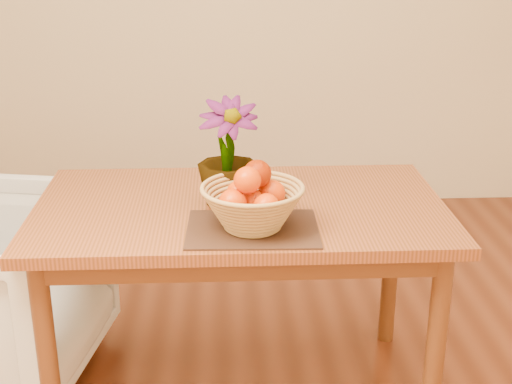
{
  "coord_description": "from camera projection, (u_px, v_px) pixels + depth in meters",
  "views": [
    {
      "loc": [
        -0.06,
        -1.97,
        1.64
      ],
      "look_at": [
        0.04,
        0.09,
        0.87
      ],
      "focal_mm": 50.0,
      "sensor_mm": 36.0,
      "label": 1
    }
  ],
  "objects": [
    {
      "name": "potted_plant",
      "position": [
        228.0,
        154.0,
        2.36
      ],
      "size": [
        0.22,
        0.22,
        0.37
      ],
      "primitive_type": "imported",
      "rotation": [
        0.0,
        0.0,
        0.07
      ],
      "color": "#174D16",
      "rests_on": "table"
    },
    {
      "name": "orange_pile",
      "position": [
        253.0,
        190.0,
        2.18
      ],
      "size": [
        0.21,
        0.2,
        0.16
      ],
      "rotation": [
        0.0,
        0.0,
        -0.04
      ],
      "color": "red",
      "rests_on": "wicker_basket"
    },
    {
      "name": "wicker_basket",
      "position": [
        252.0,
        209.0,
        2.2
      ],
      "size": [
        0.32,
        0.32,
        0.13
      ],
      "color": "tan",
      "rests_on": "placemat"
    },
    {
      "name": "placemat",
      "position": [
        253.0,
        229.0,
        2.23
      ],
      "size": [
        0.42,
        0.32,
        0.01
      ],
      "primitive_type": "cube",
      "rotation": [
        0.0,
        0.0,
        -0.03
      ],
      "color": "#371D14",
      "rests_on": "table"
    },
    {
      "name": "table",
      "position": [
        240.0,
        227.0,
        2.47
      ],
      "size": [
        1.4,
        0.8,
        0.75
      ],
      "color": "brown",
      "rests_on": "floor"
    }
  ]
}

